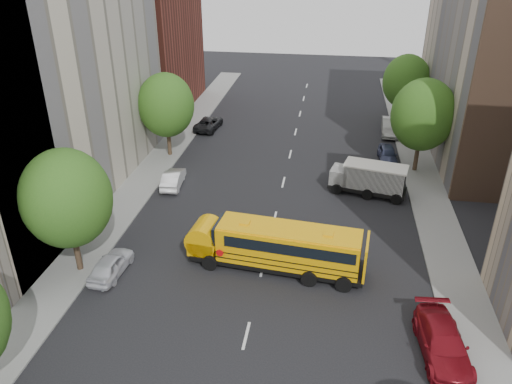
% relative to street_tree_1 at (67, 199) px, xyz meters
% --- Properties ---
extents(ground, '(120.00, 120.00, 0.00)m').
position_rel_street_tree_1_xyz_m(ground, '(11.00, 4.00, -4.95)').
color(ground, black).
rests_on(ground, ground).
extents(sidewalk_left, '(3.00, 80.00, 0.12)m').
position_rel_street_tree_1_xyz_m(sidewalk_left, '(-0.50, 9.00, -4.89)').
color(sidewalk_left, slate).
rests_on(sidewalk_left, ground).
extents(sidewalk_right, '(3.00, 80.00, 0.12)m').
position_rel_street_tree_1_xyz_m(sidewalk_right, '(22.50, 9.00, -4.89)').
color(sidewalk_right, slate).
rests_on(sidewalk_right, ground).
extents(lane_markings, '(0.15, 64.00, 0.01)m').
position_rel_street_tree_1_xyz_m(lane_markings, '(11.00, 14.00, -4.95)').
color(lane_markings, silver).
rests_on(lane_markings, ground).
extents(building_left_cream, '(10.00, 26.00, 20.00)m').
position_rel_street_tree_1_xyz_m(building_left_cream, '(-7.00, 10.00, 5.05)').
color(building_left_cream, beige).
rests_on(building_left_cream, ground).
extents(building_left_redbrick, '(10.00, 15.00, 13.00)m').
position_rel_street_tree_1_xyz_m(building_left_redbrick, '(-7.00, 32.00, 1.55)').
color(building_left_redbrick, maroon).
rests_on(building_left_redbrick, ground).
extents(building_right_far, '(10.00, 22.00, 18.00)m').
position_rel_street_tree_1_xyz_m(building_right_far, '(29.00, 24.00, 4.05)').
color(building_right_far, '#B8A58F').
rests_on(building_right_far, ground).
extents(street_tree_1, '(5.12, 5.12, 7.90)m').
position_rel_street_tree_1_xyz_m(street_tree_1, '(0.00, 0.00, 0.00)').
color(street_tree_1, '#38281C').
rests_on(street_tree_1, ground).
extents(street_tree_2, '(4.99, 4.99, 7.71)m').
position_rel_street_tree_1_xyz_m(street_tree_2, '(0.00, 18.00, -0.12)').
color(street_tree_2, '#38281C').
rests_on(street_tree_2, ground).
extents(street_tree_4, '(5.25, 5.25, 8.10)m').
position_rel_street_tree_1_xyz_m(street_tree_4, '(22.00, 18.00, 0.12)').
color(street_tree_4, '#38281C').
rests_on(street_tree_4, ground).
extents(street_tree_5, '(4.86, 4.86, 7.51)m').
position_rel_street_tree_1_xyz_m(street_tree_5, '(22.00, 30.00, -0.25)').
color(street_tree_5, '#38281C').
rests_on(street_tree_5, ground).
extents(school_bus, '(10.76, 3.52, 2.98)m').
position_rel_street_tree_1_xyz_m(school_bus, '(11.75, 2.09, -3.29)').
color(school_bus, black).
rests_on(school_bus, ground).
extents(safari_truck, '(6.24, 3.37, 2.54)m').
position_rel_street_tree_1_xyz_m(safari_truck, '(17.78, 13.02, -3.61)').
color(safari_truck, black).
rests_on(safari_truck, ground).
extents(parked_car_0, '(1.77, 3.93, 1.31)m').
position_rel_street_tree_1_xyz_m(parked_car_0, '(2.07, -0.08, -4.30)').
color(parked_car_0, silver).
rests_on(parked_car_0, ground).
extents(parked_car_1, '(1.75, 4.07, 1.30)m').
position_rel_street_tree_1_xyz_m(parked_car_1, '(2.20, 11.98, -4.30)').
color(parked_car_1, white).
rests_on(parked_car_1, ground).
extents(parked_car_2, '(2.53, 4.76, 1.27)m').
position_rel_street_tree_1_xyz_m(parked_car_2, '(1.87, 25.45, -4.31)').
color(parked_car_2, black).
rests_on(parked_car_2, ground).
extents(parked_car_3, '(2.54, 5.32, 1.50)m').
position_rel_street_tree_1_xyz_m(parked_car_3, '(20.60, -3.79, -4.20)').
color(parked_car_3, maroon).
rests_on(parked_car_3, ground).
extents(parked_car_4, '(1.67, 3.89, 1.31)m').
position_rel_street_tree_1_xyz_m(parked_car_4, '(19.80, 19.86, -4.30)').
color(parked_car_4, '#353C5E').
rests_on(parked_car_4, ground).
extents(parked_car_5, '(1.88, 4.84, 1.57)m').
position_rel_street_tree_1_xyz_m(parked_car_5, '(20.60, 26.93, -4.16)').
color(parked_car_5, gray).
rests_on(parked_car_5, ground).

